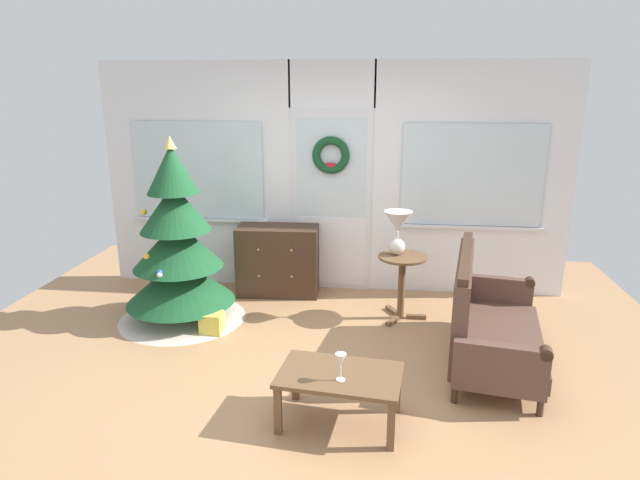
{
  "coord_description": "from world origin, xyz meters",
  "views": [
    {
      "loc": [
        0.58,
        -3.92,
        2.28
      ],
      "look_at": [
        0.05,
        0.55,
        1.0
      ],
      "focal_mm": 30.51,
      "sensor_mm": 36.0,
      "label": 1
    }
  ],
  "objects_px": {
    "table_lamp": "(398,227)",
    "coffee_table": "(340,380)",
    "settee_sofa": "(485,320)",
    "dresser_cabinet": "(278,260)",
    "christmas_tree": "(178,255)",
    "side_table": "(402,274)",
    "gift_box": "(212,323)",
    "wine_glass": "(341,361)"
  },
  "relations": [
    {
      "from": "dresser_cabinet",
      "to": "table_lamp",
      "type": "xyz_separation_m",
      "value": [
        1.3,
        -0.5,
        0.56
      ]
    },
    {
      "from": "christmas_tree",
      "to": "side_table",
      "type": "height_order",
      "value": "christmas_tree"
    },
    {
      "from": "settee_sofa",
      "to": "side_table",
      "type": "distance_m",
      "value": 1.07
    },
    {
      "from": "christmas_tree",
      "to": "gift_box",
      "type": "distance_m",
      "value": 0.76
    },
    {
      "from": "christmas_tree",
      "to": "side_table",
      "type": "bearing_deg",
      "value": 6.84
    },
    {
      "from": "wine_glass",
      "to": "gift_box",
      "type": "distance_m",
      "value": 1.97
    },
    {
      "from": "settee_sofa",
      "to": "gift_box",
      "type": "height_order",
      "value": "settee_sofa"
    },
    {
      "from": "coffee_table",
      "to": "wine_glass",
      "type": "xyz_separation_m",
      "value": [
        0.01,
        -0.09,
        0.2
      ]
    },
    {
      "from": "table_lamp",
      "to": "coffee_table",
      "type": "xyz_separation_m",
      "value": [
        -0.41,
        -1.88,
        -0.62
      ]
    },
    {
      "from": "christmas_tree",
      "to": "side_table",
      "type": "xyz_separation_m",
      "value": [
        2.2,
        0.26,
        -0.2
      ]
    },
    {
      "from": "settee_sofa",
      "to": "coffee_table",
      "type": "height_order",
      "value": "settee_sofa"
    },
    {
      "from": "table_lamp",
      "to": "side_table",
      "type": "bearing_deg",
      "value": -33.69
    },
    {
      "from": "dresser_cabinet",
      "to": "coffee_table",
      "type": "height_order",
      "value": "dresser_cabinet"
    },
    {
      "from": "side_table",
      "to": "gift_box",
      "type": "height_order",
      "value": "side_table"
    },
    {
      "from": "christmas_tree",
      "to": "settee_sofa",
      "type": "height_order",
      "value": "christmas_tree"
    },
    {
      "from": "christmas_tree",
      "to": "table_lamp",
      "type": "height_order",
      "value": "christmas_tree"
    },
    {
      "from": "gift_box",
      "to": "coffee_table",
      "type": "bearing_deg",
      "value": -44.03
    },
    {
      "from": "table_lamp",
      "to": "coffee_table",
      "type": "distance_m",
      "value": 2.02
    },
    {
      "from": "coffee_table",
      "to": "settee_sofa",
      "type": "bearing_deg",
      "value": 41.85
    },
    {
      "from": "settee_sofa",
      "to": "side_table",
      "type": "xyz_separation_m",
      "value": [
        -0.67,
        0.82,
        0.1
      ]
    },
    {
      "from": "side_table",
      "to": "gift_box",
      "type": "distance_m",
      "value": 1.92
    },
    {
      "from": "table_lamp",
      "to": "gift_box",
      "type": "xyz_separation_m",
      "value": [
        -1.74,
        -0.6,
        -0.85
      ]
    },
    {
      "from": "christmas_tree",
      "to": "gift_box",
      "type": "height_order",
      "value": "christmas_tree"
    },
    {
      "from": "gift_box",
      "to": "settee_sofa",
      "type": "bearing_deg",
      "value": -6.1
    },
    {
      "from": "wine_glass",
      "to": "gift_box",
      "type": "relative_size",
      "value": 0.96
    },
    {
      "from": "table_lamp",
      "to": "gift_box",
      "type": "relative_size",
      "value": 2.16
    },
    {
      "from": "side_table",
      "to": "gift_box",
      "type": "bearing_deg",
      "value": -162.72
    },
    {
      "from": "christmas_tree",
      "to": "table_lamp",
      "type": "relative_size",
      "value": 4.17
    },
    {
      "from": "settee_sofa",
      "to": "gift_box",
      "type": "xyz_separation_m",
      "value": [
        -2.47,
        0.26,
        -0.27
      ]
    },
    {
      "from": "dresser_cabinet",
      "to": "side_table",
      "type": "height_order",
      "value": "dresser_cabinet"
    },
    {
      "from": "gift_box",
      "to": "wine_glass",
      "type": "bearing_deg",
      "value": -45.73
    },
    {
      "from": "coffee_table",
      "to": "wine_glass",
      "type": "relative_size",
      "value": 4.58
    },
    {
      "from": "wine_glass",
      "to": "coffee_table",
      "type": "bearing_deg",
      "value": 97.62
    },
    {
      "from": "table_lamp",
      "to": "coffee_table",
      "type": "bearing_deg",
      "value": -102.25
    },
    {
      "from": "christmas_tree",
      "to": "dresser_cabinet",
      "type": "height_order",
      "value": "christmas_tree"
    },
    {
      "from": "christmas_tree",
      "to": "side_table",
      "type": "distance_m",
      "value": 2.23
    },
    {
      "from": "gift_box",
      "to": "dresser_cabinet",
      "type": "bearing_deg",
      "value": 68.41
    },
    {
      "from": "side_table",
      "to": "table_lamp",
      "type": "xyz_separation_m",
      "value": [
        -0.06,
        0.04,
        0.48
      ]
    },
    {
      "from": "christmas_tree",
      "to": "coffee_table",
      "type": "height_order",
      "value": "christmas_tree"
    },
    {
      "from": "christmas_tree",
      "to": "wine_glass",
      "type": "bearing_deg",
      "value": -43.77
    },
    {
      "from": "side_table",
      "to": "settee_sofa",
      "type": "bearing_deg",
      "value": -50.82
    },
    {
      "from": "table_lamp",
      "to": "wine_glass",
      "type": "bearing_deg",
      "value": -101.36
    }
  ]
}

